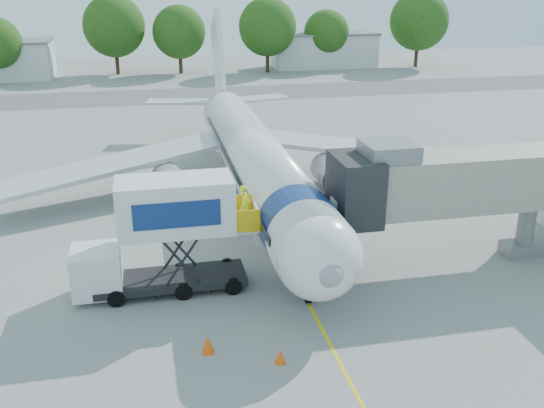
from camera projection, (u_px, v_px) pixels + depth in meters
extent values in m
plane|color=gray|center=(266.00, 223.00, 36.28)|extent=(160.00, 160.00, 0.00)
cube|color=yellow|center=(266.00, 223.00, 36.27)|extent=(0.15, 70.00, 0.01)
cube|color=#59595B|center=(198.00, 95.00, 74.65)|extent=(120.00, 10.00, 0.01)
cylinder|color=silver|center=(256.00, 161.00, 37.95)|extent=(3.70, 28.00, 3.70)
sphere|color=silver|center=(319.00, 257.00, 25.16)|extent=(3.70, 3.70, 3.70)
sphere|color=gray|center=(330.00, 274.00, 23.74)|extent=(1.10, 1.10, 1.10)
cone|color=silver|center=(221.00, 107.00, 53.48)|extent=(3.70, 6.00, 3.70)
cube|color=silver|center=(218.00, 57.00, 52.89)|extent=(0.35, 7.26, 8.29)
cube|color=#B9BCBF|center=(371.00, 149.00, 43.15)|extent=(16.17, 9.32, 1.42)
cube|color=#B9BCBF|center=(112.00, 165.00, 39.64)|extent=(16.17, 9.32, 1.42)
cylinder|color=#999BA0|center=(332.00, 174.00, 41.00)|extent=(2.10, 3.60, 2.10)
cylinder|color=#999BA0|center=(168.00, 185.00, 38.85)|extent=(2.10, 3.60, 2.10)
cube|color=black|center=(321.00, 250.00, 24.72)|extent=(2.60, 1.39, 0.81)
cylinder|color=navy|center=(301.00, 229.00, 27.90)|extent=(3.73, 2.00, 3.73)
cylinder|color=silver|center=(308.00, 288.00, 27.33)|extent=(0.16, 0.16, 1.50)
cylinder|color=black|center=(308.00, 296.00, 27.48)|extent=(0.25, 0.64, 0.64)
cylinder|color=black|center=(285.00, 182.00, 42.10)|extent=(0.35, 0.90, 0.90)
cylinder|color=black|center=(211.00, 187.00, 41.09)|extent=(0.35, 0.90, 0.90)
cube|color=#A99E91|center=(471.00, 180.00, 30.07)|extent=(13.60, 2.60, 2.80)
cube|color=black|center=(355.00, 189.00, 28.88)|extent=(2.00, 3.20, 3.20)
cube|color=slate|center=(389.00, 151.00, 28.55)|extent=(2.40, 2.40, 0.80)
cylinder|color=slate|center=(526.00, 228.00, 31.78)|extent=(0.90, 0.90, 3.00)
cube|color=slate|center=(522.00, 248.00, 32.19)|extent=(2.20, 1.20, 0.70)
cylinder|color=black|center=(507.00, 250.00, 32.02)|extent=(0.30, 0.70, 0.70)
cylinder|color=black|center=(537.00, 247.00, 32.37)|extent=(0.30, 0.70, 0.70)
cube|color=black|center=(171.00, 279.00, 28.51)|extent=(7.00, 2.30, 0.35)
cube|color=silver|center=(97.00, 271.00, 27.59)|extent=(2.20, 2.20, 2.10)
cube|color=black|center=(96.00, 262.00, 27.43)|extent=(1.90, 2.10, 0.70)
cube|color=silver|center=(175.00, 205.00, 27.27)|extent=(5.20, 2.40, 2.50)
cube|color=navy|center=(177.00, 215.00, 26.16)|extent=(3.80, 0.04, 1.20)
cube|color=silver|center=(245.00, 224.00, 28.31)|extent=(1.10, 2.20, 0.10)
cube|color=#E5AC0C|center=(248.00, 222.00, 27.16)|extent=(1.10, 0.06, 1.10)
cube|color=#E5AC0C|center=(241.00, 205.00, 29.08)|extent=(1.10, 0.06, 1.10)
cylinder|color=black|center=(233.00, 286.00, 28.15)|extent=(0.80, 0.25, 0.80)
cylinder|color=black|center=(227.00, 266.00, 30.07)|extent=(0.80, 0.25, 0.80)
cylinder|color=black|center=(116.00, 298.00, 27.12)|extent=(0.80, 0.25, 0.80)
cylinder|color=black|center=(118.00, 277.00, 29.04)|extent=(0.80, 0.25, 0.80)
imported|color=#C6DF17|center=(245.00, 204.00, 27.97)|extent=(0.59, 0.77, 1.88)
cube|color=navy|center=(406.00, 405.00, 19.13)|extent=(2.65, 2.42, 0.39)
cylinder|color=black|center=(425.00, 398.00, 20.76)|extent=(0.82, 0.48, 0.77)
cone|color=#F5540C|center=(280.00, 356.00, 23.20)|extent=(0.40, 0.40, 0.64)
cube|color=#F5540C|center=(280.00, 362.00, 23.31)|extent=(0.37, 0.37, 0.04)
cone|color=#F5540C|center=(208.00, 344.00, 23.82)|extent=(0.49, 0.49, 0.78)
cube|color=#F5540C|center=(208.00, 352.00, 23.95)|extent=(0.44, 0.44, 0.04)
cube|color=silver|center=(324.00, 51.00, 96.32)|extent=(16.00, 7.00, 5.00)
cube|color=slate|center=(324.00, 33.00, 95.38)|extent=(16.40, 7.40, 0.30)
cylinder|color=#382314|center=(1.00, 71.00, 82.50)|extent=(0.56, 0.56, 3.07)
cylinder|color=#382314|center=(117.00, 60.00, 89.27)|extent=(0.56, 0.56, 4.00)
sphere|color=#1C4512|center=(114.00, 26.00, 87.53)|extent=(8.88, 8.88, 8.88)
cylinder|color=#382314|center=(181.00, 62.00, 90.08)|extent=(0.56, 0.56, 3.48)
sphere|color=#1C4512|center=(179.00, 32.00, 88.56)|extent=(7.72, 7.72, 7.72)
cylinder|color=#382314|center=(268.00, 59.00, 91.12)|extent=(0.56, 0.56, 3.84)
sphere|color=#1C4512|center=(267.00, 27.00, 89.45)|extent=(8.54, 8.54, 8.54)
cylinder|color=#382314|center=(326.00, 58.00, 95.30)|extent=(0.56, 0.56, 3.14)
sphere|color=#1C4512|center=(326.00, 33.00, 93.93)|extent=(6.99, 6.99, 6.99)
cylinder|color=#382314|center=(416.00, 54.00, 96.43)|extent=(0.56, 0.56, 4.11)
sphere|color=#1C4512|center=(419.00, 21.00, 94.64)|extent=(9.14, 9.14, 9.14)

